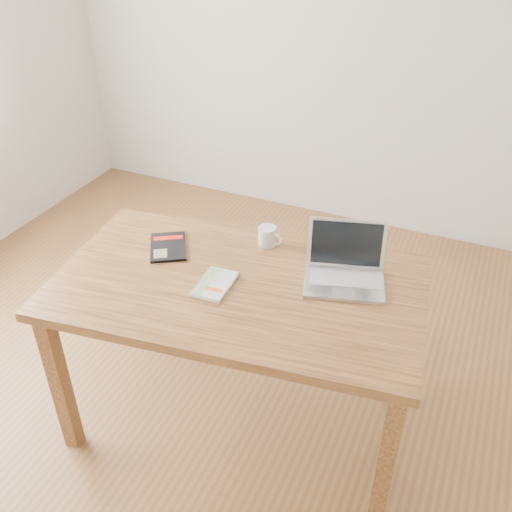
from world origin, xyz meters
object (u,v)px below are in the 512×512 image
at_px(black_guidebook, 168,247).
at_px(coffee_mug, 268,236).
at_px(white_guidebook, 215,284).
at_px(laptop, 345,269).
at_px(desk, 238,301).

xyz_separation_m(black_guidebook, coffee_mug, (0.37, 0.19, 0.04)).
distance_m(white_guidebook, coffee_mug, 0.36).
bearing_deg(laptop, white_guidebook, -166.60).
bearing_deg(white_guidebook, black_guidebook, 148.71).
relative_size(desk, white_guidebook, 7.42).
height_order(white_guidebook, laptop, laptop).
bearing_deg(coffee_mug, white_guidebook, -89.83).
distance_m(white_guidebook, laptop, 0.50).
height_order(black_guidebook, laptop, laptop).
height_order(laptop, coffee_mug, laptop).
bearing_deg(coffee_mug, laptop, -4.52).
bearing_deg(desk, laptop, 20.68).
bearing_deg(desk, coffee_mug, 82.96).
xyz_separation_m(white_guidebook, black_guidebook, (-0.30, 0.16, -0.00)).
height_order(white_guidebook, black_guidebook, white_guidebook).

